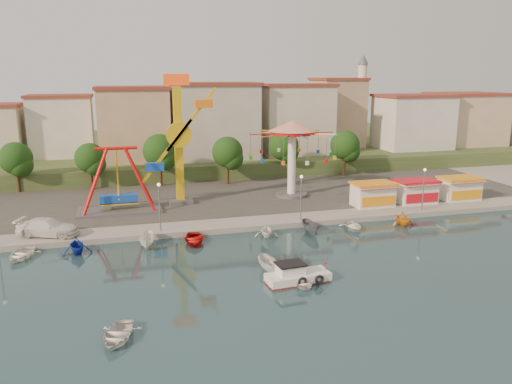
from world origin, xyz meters
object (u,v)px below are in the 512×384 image
object	(u,v)px
kamikaze_tower	(181,143)
cabin_motorboat	(296,277)
rowboat_a	(302,282)
wave_swinger	(292,141)
pirate_ship_ride	(118,181)
van	(48,227)
skiff	(271,266)

from	to	relation	value
kamikaze_tower	cabin_motorboat	bearing A→B (deg)	-77.41
rowboat_a	wave_swinger	bearing A→B (deg)	66.97
pirate_ship_ride	van	xyz separation A→B (m)	(-7.25, -8.05, -2.88)
skiff	van	xyz separation A→B (m)	(-19.82, 14.46, 0.80)
wave_swinger	pirate_ship_ride	bearing A→B (deg)	-175.28
pirate_ship_ride	skiff	size ratio (longest dim) A/B	2.70
wave_swinger	rowboat_a	world-z (taller)	wave_swinger
wave_swinger	rowboat_a	bearing A→B (deg)	-107.57
pirate_ship_ride	kamikaze_tower	xyz separation A→B (m)	(8.08, 1.95, 4.10)
wave_swinger	cabin_motorboat	size ratio (longest dim) A/B	2.10
kamikaze_tower	skiff	xyz separation A→B (m)	(4.49, -24.45, -7.77)
kamikaze_tower	rowboat_a	world-z (taller)	kamikaze_tower
rowboat_a	kamikaze_tower	bearing A→B (deg)	97.25
pirate_ship_ride	cabin_motorboat	bearing A→B (deg)	-60.53
kamikaze_tower	cabin_motorboat	world-z (taller)	kamikaze_tower
wave_swinger	van	distance (m)	32.55
pirate_ship_ride	skiff	world-z (taller)	pirate_ship_ride
van	pirate_ship_ride	bearing A→B (deg)	-22.85
pirate_ship_ride	cabin_motorboat	size ratio (longest dim) A/B	1.81
pirate_ship_ride	skiff	xyz separation A→B (m)	(12.57, -22.51, -3.68)
wave_swinger	skiff	world-z (taller)	wave_swinger
rowboat_a	van	distance (m)	27.83
wave_swinger	skiff	xyz separation A→B (m)	(-10.44, -24.41, -7.48)
rowboat_a	skiff	world-z (taller)	skiff
wave_swinger	rowboat_a	distance (m)	29.93
cabin_motorboat	van	distance (m)	27.23
wave_swinger	skiff	bearing A→B (deg)	-113.17
wave_swinger	cabin_motorboat	world-z (taller)	wave_swinger
pirate_ship_ride	wave_swinger	bearing A→B (deg)	4.72
rowboat_a	van	size ratio (longest dim) A/B	0.50
cabin_motorboat	skiff	size ratio (longest dim) A/B	1.49
pirate_ship_ride	wave_swinger	xyz separation A→B (m)	(23.02, 1.90, 3.80)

